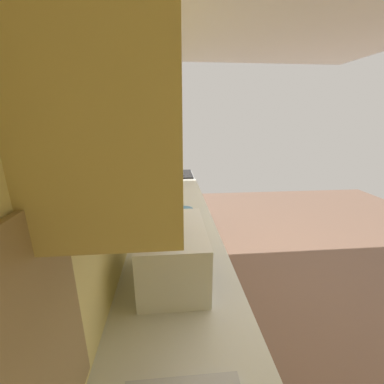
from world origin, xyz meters
name	(u,v)px	position (x,y,z in m)	size (l,w,h in m)	color
ground_plane	(295,294)	(0.00, 0.00, 0.00)	(7.02, 7.02, 0.00)	brown
wall_back	(127,176)	(0.00, 1.61, 1.30)	(4.51, 0.12, 2.60)	#EBD67F
counter_run	(177,292)	(-0.39, 1.23, 0.45)	(3.59, 0.67, 0.90)	tan
upper_cabinets	(146,106)	(-0.39, 1.39, 1.82)	(2.21, 0.32, 0.68)	#D4B668
oven_range	(173,201)	(1.70, 1.23, 0.47)	(0.59, 0.65, 1.08)	#B7BABF
microwave	(174,253)	(-0.80, 1.25, 1.05)	(0.52, 0.35, 0.30)	white
bowl	(183,212)	(0.09, 1.15, 0.93)	(0.20, 0.20, 0.05)	#4C8CBF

